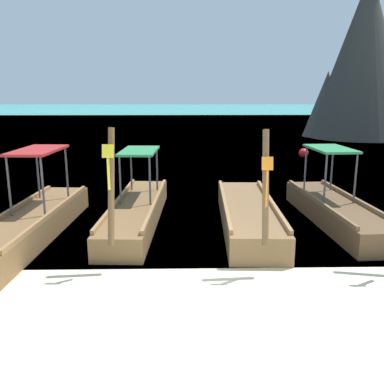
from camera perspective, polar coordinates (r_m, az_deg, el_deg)
ground at (r=6.74m, az=0.72°, el=-16.19°), size 120.00×120.00×0.00m
sea_water at (r=67.68m, az=-1.09°, el=10.43°), size 120.00×120.00×0.00m
longtail_boat_green_ribbon at (r=10.56m, az=-20.81°, el=-3.91°), size 1.39×6.21×2.39m
longtail_boat_yellow_ribbon at (r=11.06m, az=-7.46°, el=-2.47°), size 1.34×5.97×2.69m
longtail_boat_orange_ribbon at (r=10.75m, az=7.52°, el=-3.06°), size 1.48×5.62×2.67m
longtail_boat_red_ribbon at (r=11.56m, az=18.86°, el=-2.31°), size 1.35×5.79×2.79m
karst_rock at (r=34.77m, az=21.90°, el=16.25°), size 7.73×7.48×11.98m
mooring_buoy_near at (r=22.86m, az=14.83°, el=5.11°), size 0.49×0.49×0.49m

